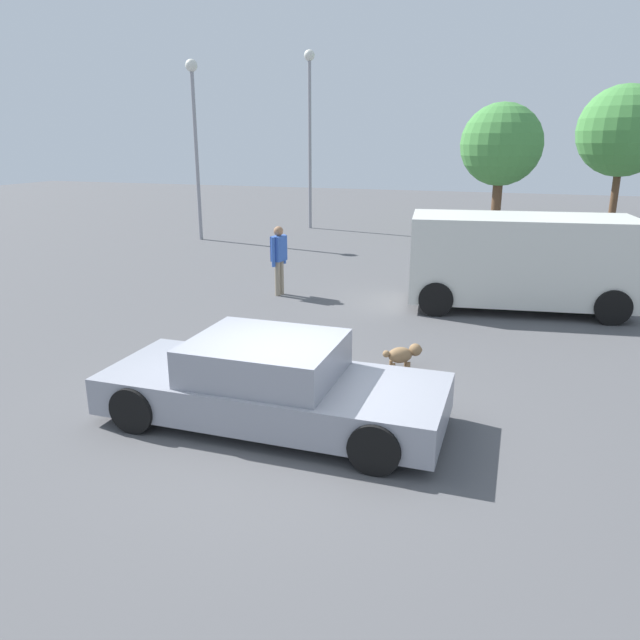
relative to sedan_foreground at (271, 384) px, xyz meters
The scene contains 9 objects.
ground_plane 0.63m from the sedan_foreground, 28.23° to the right, with size 80.00×80.00×0.00m, color #515154.
sedan_foreground is the anchor object (origin of this frame).
dog 2.85m from the sedan_foreground, 61.61° to the left, with size 0.62×0.47×0.45m.
van_white 7.87m from the sedan_foreground, 67.06° to the left, with size 5.10×2.81×2.12m.
pedestrian 7.10m from the sedan_foreground, 111.66° to the left, with size 0.31×0.56×1.73m.
light_post_mid 16.80m from the sedan_foreground, 123.00° to the left, with size 0.44×0.44×6.55m.
light_post_far 19.49m from the sedan_foreground, 108.13° to the left, with size 0.44×0.44×7.29m.
tree_back_left 19.76m from the sedan_foreground, 84.47° to the left, with size 3.31×3.31×5.22m.
tree_back_center 25.35m from the sedan_foreground, 74.04° to the left, with size 4.04×4.04×6.15m.
Camera 1 is at (2.82, -6.82, 3.76)m, focal length 33.63 mm.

